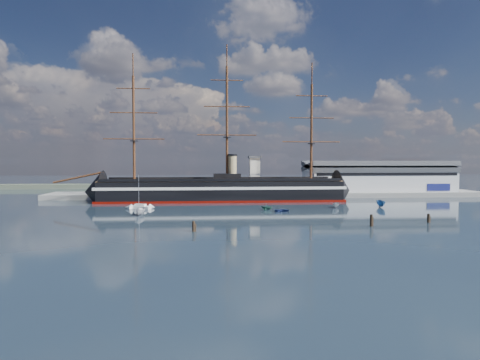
{
  "coord_description": "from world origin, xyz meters",
  "views": [
    {
      "loc": [
        -16.57,
        -89.3,
        14.84
      ],
      "look_at": [
        -6.16,
        35.0,
        9.0
      ],
      "focal_mm": 30.0,
      "sensor_mm": 36.0,
      "label": 1
    }
  ],
  "objects": [
    {
      "name": "motorboat_f",
      "position": [
        39.55,
        35.11,
        0.0
      ],
      "size": [
        7.41,
        3.85,
        2.82
      ],
      "primitive_type": "imported",
      "rotation": [
        0.0,
        0.0,
        -0.19
      ],
      "color": "#29558A",
      "rests_on": "ground"
    },
    {
      "name": "warship",
      "position": [
        -12.67,
        60.0,
        4.04
      ],
      "size": [
        112.89,
        16.35,
        53.94
      ],
      "rotation": [
        0.0,
        0.0,
        0.0
      ],
      "color": "black",
      "rests_on": "ground"
    },
    {
      "name": "motorboat_d",
      "position": [
        1.68,
        31.15,
        0.0
      ],
      "size": [
        5.06,
        6.35,
        2.15
      ],
      "primitive_type": "imported",
      "rotation": [
        0.0,
        0.0,
        1.06
      ],
      "color": "#2B614E",
      "rests_on": "ground"
    },
    {
      "name": "quay_tower",
      "position": [
        3.0,
        73.0,
        9.75
      ],
      "size": [
        5.0,
        5.0,
        15.0
      ],
      "color": "silver",
      "rests_on": "ground"
    },
    {
      "name": "motorboat_a",
      "position": [
        -34.86,
        22.69,
        0.0
      ],
      "size": [
        6.48,
        3.07,
        2.5
      ],
      "primitive_type": "imported",
      "rotation": [
        0.0,
        0.0,
        -0.13
      ],
      "color": "silver",
      "rests_on": "ground"
    },
    {
      "name": "motorboat_c",
      "position": [
        24.58,
        34.91,
        0.0
      ],
      "size": [
        5.45,
        4.31,
        2.08
      ],
      "primitive_type": "imported",
      "rotation": [
        0.0,
        0.0,
        -0.54
      ],
      "color": "gray",
      "rests_on": "ground"
    },
    {
      "name": "sailboat",
      "position": [
        -37.22,
        37.42,
        0.68
      ],
      "size": [
        6.88,
        4.48,
        10.65
      ],
      "rotation": [
        0.0,
        0.0,
        -0.42
      ],
      "color": "white",
      "rests_on": "ground"
    },
    {
      "name": "quay",
      "position": [
        10.0,
        76.0,
        0.0
      ],
      "size": [
        180.0,
        18.0,
        2.0
      ],
      "primitive_type": "cube",
      "color": "slate",
      "rests_on": "ground"
    },
    {
      "name": "piling_near_right",
      "position": [
        20.79,
        -1.51,
        0.0
      ],
      "size": [
        0.64,
        0.64,
        3.43
      ],
      "primitive_type": "cylinder",
      "color": "black",
      "rests_on": "ground"
    },
    {
      "name": "ground",
      "position": [
        0.0,
        40.0,
        0.0
      ],
      "size": [
        600.0,
        600.0,
        0.0
      ],
      "primitive_type": "plane",
      "color": "black",
      "rests_on": "ground"
    },
    {
      "name": "piling_near_left",
      "position": [
        -19.34,
        -4.88,
        0.0
      ],
      "size": [
        0.64,
        0.64,
        2.91
      ],
      "primitive_type": "cylinder",
      "color": "black",
      "rests_on": "ground"
    },
    {
      "name": "piling_far_right",
      "position": [
        36.83,
        2.68,
        0.0
      ],
      "size": [
        0.64,
        0.64,
        2.86
      ],
      "primitive_type": "cylinder",
      "color": "black",
      "rests_on": "ground"
    },
    {
      "name": "warehouse",
      "position": [
        58.0,
        80.0,
        7.98
      ],
      "size": [
        63.0,
        21.0,
        11.6
      ],
      "color": "#B7BABC",
      "rests_on": "ground"
    },
    {
      "name": "motorboat_b",
      "position": [
        5.64,
        26.55,
        0.0
      ],
      "size": [
        1.13,
        2.82,
        1.32
      ],
      "primitive_type": "imported",
      "rotation": [
        0.0,
        0.0,
        1.57
      ],
      "color": "navy",
      "rests_on": "ground"
    }
  ]
}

